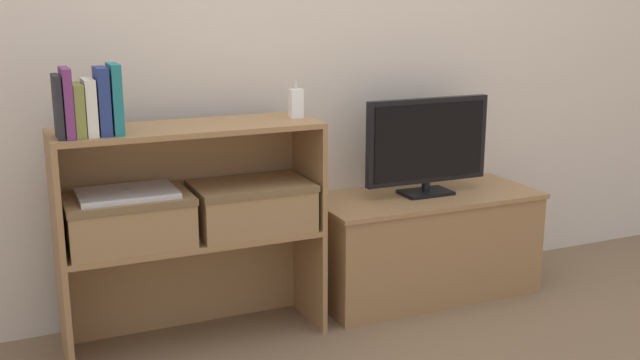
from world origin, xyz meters
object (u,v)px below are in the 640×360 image
book_plum (67,103)px  book_navy (102,101)px  laptop (127,193)px  tv (427,144)px  book_olive (78,110)px  book_ivory (90,107)px  storage_basket_left (128,218)px  book_charcoal (58,106)px  tv_stand (424,244)px  baby_monitor (296,103)px  book_teal (115,99)px  storage_basket_right (252,204)px

book_plum → book_navy: (0.11, 0.00, -0.00)m
laptop → book_navy: bearing=-144.5°
tv → book_olive: 1.46m
book_ivory → laptop: (0.11, 0.05, -0.32)m
tv → storage_basket_left: tv is taller
book_charcoal → tv: bearing=4.2°
tv_stand → tv: size_ratio=1.72×
book_olive → book_ivory: (0.04, 0.00, 0.01)m
baby_monitor → book_ivory: bearing=-175.3°
book_teal → book_olive: bearing=180.0°
tv_stand → book_teal: (-1.31, -0.11, 0.73)m
book_charcoal → baby_monitor: (0.87, 0.06, -0.05)m
storage_basket_right → book_plum: bearing=-175.7°
book_teal → storage_basket_right: size_ratio=0.53×
tv → storage_basket_right: bearing=-175.7°
tv → book_teal: book_teal is taller
tv_stand → book_charcoal: size_ratio=4.78×
book_olive → book_charcoal: bearing=-180.0°
book_charcoal → book_teal: bearing=0.0°
book_charcoal → book_navy: (0.14, 0.00, 0.01)m
book_charcoal → book_navy: book_navy is taller
book_charcoal → storage_basket_left: (0.21, 0.05, -0.42)m
storage_basket_right → book_olive: bearing=-175.4°
tv_stand → book_olive: (-1.44, -0.11, 0.70)m
book_charcoal → storage_basket_right: 0.80m
book_olive → laptop: bearing=18.1°
baby_monitor → storage_basket_right: size_ratio=0.32×
tv_stand → book_plum: bearing=-175.7°
book_ivory → book_teal: (0.09, 0.00, 0.02)m
book_ivory → storage_basket_left: book_ivory is taller
book_navy → storage_basket_right: book_navy is taller
tv → storage_basket_left: 1.30m
baby_monitor → laptop: baby_monitor is taller
book_navy → baby_monitor: (0.73, 0.06, -0.06)m
book_charcoal → book_plum: size_ratio=0.90×
book_olive → storage_basket_right: book_olive is taller
book_ivory → storage_basket_right: bearing=4.9°
book_plum → book_charcoal: bearing=-180.0°
book_navy → book_teal: book_teal is taller
book_ivory → storage_basket_left: bearing=23.7°
storage_basket_left → book_charcoal: bearing=-167.0°
tv → tv_stand: bearing=90.0°
storage_basket_left → storage_basket_right: 0.47m
book_plum → baby_monitor: size_ratio=1.62×
tv → book_ivory: size_ratio=3.04×
tv_stand → storage_basket_right: (-0.82, -0.06, 0.29)m
book_charcoal → book_navy: size_ratio=0.92×
tv_stand → book_teal: 1.51m
storage_basket_right → book_ivory: bearing=-175.1°
storage_basket_left → storage_basket_right: size_ratio=1.00×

